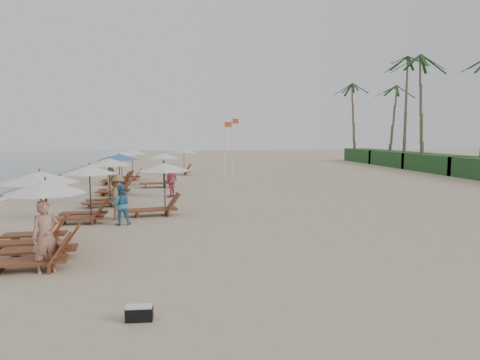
{
  "coord_description": "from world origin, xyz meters",
  "views": [
    {
      "loc": [
        -1.96,
        -14.66,
        3.44
      ],
      "look_at": [
        1.0,
        5.49,
        1.3
      ],
      "focal_mm": 32.46,
      "sensor_mm": 36.0,
      "label": 1
    }
  ],
  "objects": [
    {
      "name": "ground",
      "position": [
        0.0,
        0.0,
        0.0
      ],
      "size": [
        160.0,
        160.0,
        0.0
      ],
      "primitive_type": "plane",
      "color": "tan",
      "rests_on": "ground"
    },
    {
      "name": "foam_line",
      "position": [
        -11.2,
        10.0,
        0.01
      ],
      "size": [
        0.5,
        140.0,
        0.02
      ],
      "primitive_type": "cube",
      "color": "white",
      "rests_on": "ground"
    },
    {
      "name": "lounger_station_0",
      "position": [
        -5.61,
        -2.8,
        1.05
      ],
      "size": [
        2.57,
        2.11,
        2.25
      ],
      "color": "brown",
      "rests_on": "ground"
    },
    {
      "name": "lounger_station_1",
      "position": [
        -6.31,
        -0.76,
        1.22
      ],
      "size": [
        2.63,
        2.39,
        2.32
      ],
      "color": "brown",
      "rests_on": "ground"
    },
    {
      "name": "lounger_station_2",
      "position": [
        -5.57,
        3.03,
        1.12
      ],
      "size": [
        2.44,
        2.14,
        2.25
      ],
      "color": "brown",
      "rests_on": "ground"
    },
    {
      "name": "lounger_station_3",
      "position": [
        -5.37,
        6.94,
        1.23
      ],
      "size": [
        2.46,
        2.21,
        2.31
      ],
      "color": "brown",
      "rests_on": "ground"
    },
    {
      "name": "lounger_station_4",
      "position": [
        -5.37,
        10.76,
        1.3
      ],
      "size": [
        2.56,
        2.38,
        2.35
      ],
      "color": "brown",
      "rests_on": "ground"
    },
    {
      "name": "lounger_station_5",
      "position": [
        -5.96,
        16.08,
        1.1
      ],
      "size": [
        2.57,
        2.46,
        2.32
      ],
      "color": "brown",
      "rests_on": "ground"
    },
    {
      "name": "lounger_station_6",
      "position": [
        -5.46,
        18.73,
        1.17
      ],
      "size": [
        2.41,
        2.11,
        2.32
      ],
      "color": "brown",
      "rests_on": "ground"
    },
    {
      "name": "inland_station_0",
      "position": [
        -2.73,
        4.02,
        1.31
      ],
      "size": [
        2.82,
        2.24,
        2.22
      ],
      "color": "brown",
      "rests_on": "ground"
    },
    {
      "name": "inland_station_1",
      "position": [
        -3.06,
        14.11,
        1.33
      ],
      "size": [
        2.78,
        2.24,
        2.22
      ],
      "color": "brown",
      "rests_on": "ground"
    },
    {
      "name": "inland_station_2",
      "position": [
        -1.54,
        22.83,
        1.35
      ],
      "size": [
        2.76,
        2.24,
        2.22
      ],
      "color": "brown",
      "rests_on": "ground"
    },
    {
      "name": "beachgoer_near",
      "position": [
        -5.2,
        -3.52,
        0.91
      ],
      "size": [
        0.79,
        0.7,
        1.83
      ],
      "primitive_type": "imported",
      "rotation": [
        0.0,
        0.0,
        0.48
      ],
      "color": "#A76F5B",
      "rests_on": "ground"
    },
    {
      "name": "beachgoer_mid_a",
      "position": [
        -4.09,
        2.16,
        0.78
      ],
      "size": [
        0.83,
        0.69,
        1.55
      ],
      "primitive_type": "imported",
      "rotation": [
        0.0,
        0.0,
        3.29
      ],
      "color": "teal",
      "rests_on": "ground"
    },
    {
      "name": "beachgoer_mid_b",
      "position": [
        -4.37,
        3.31,
        0.92
      ],
      "size": [
        0.9,
        1.29,
        1.83
      ],
      "primitive_type": "imported",
      "rotation": [
        0.0,
        0.0,
        1.77
      ],
      "color": "#886545",
      "rests_on": "ground"
    },
    {
      "name": "beachgoer_far_a",
      "position": [
        -2.26,
        9.3,
        0.92
      ],
      "size": [
        0.91,
        1.16,
        1.83
      ],
      "primitive_type": "imported",
      "rotation": [
        0.0,
        0.0,
        4.22
      ],
      "color": "#C95066",
      "rests_on": "ground"
    },
    {
      "name": "beachgoer_far_b",
      "position": [
        -5.75,
        11.19,
        0.77
      ],
      "size": [
        0.75,
        0.89,
        1.55
      ],
      "primitive_type": "imported",
      "rotation": [
        0.0,
        0.0,
        1.18
      ],
      "color": "tan",
      "rests_on": "ground"
    },
    {
      "name": "duffel_bag",
      "position": [
        -2.68,
        -6.73,
        0.14
      ],
      "size": [
        0.51,
        0.27,
        0.28
      ],
      "color": "black",
      "rests_on": "ground"
    },
    {
      "name": "flag_pole_near",
      "position": [
        1.71,
        18.32,
        2.55
      ],
      "size": [
        0.6,
        0.08,
        4.6
      ],
      "color": "silver",
      "rests_on": "ground"
    },
    {
      "name": "flag_pole_far",
      "position": [
        2.62,
        20.82,
        2.72
      ],
      "size": [
        0.59,
        0.08,
        4.93
      ],
      "color": "silver",
      "rests_on": "ground"
    }
  ]
}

